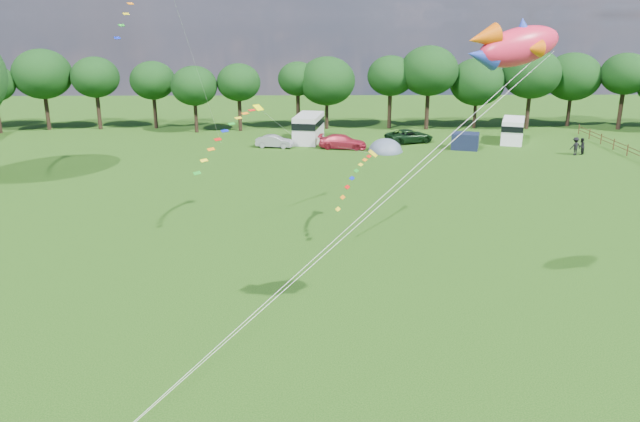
{
  "coord_description": "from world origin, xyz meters",
  "views": [
    {
      "loc": [
        -0.55,
        -22.99,
        13.76
      ],
      "look_at": [
        0.0,
        8.0,
        4.0
      ],
      "focal_mm": 35.0,
      "sensor_mm": 36.0,
      "label": 1
    }
  ],
  "objects_px": {
    "walker_b": "(575,146)",
    "car_d": "(409,136)",
    "tent_greyblue": "(385,151)",
    "campervan_d": "(513,130)",
    "fish_kite": "(512,46)",
    "walker_a": "(581,146)",
    "campervan_c": "(309,127)",
    "car_b": "(274,141)",
    "tent_orange": "(336,146)",
    "car_c": "(343,142)"
  },
  "relations": [
    {
      "from": "campervan_c",
      "to": "campervan_d",
      "type": "distance_m",
      "value": 23.08
    },
    {
      "from": "car_b",
      "to": "car_c",
      "type": "distance_m",
      "value": 7.42
    },
    {
      "from": "fish_kite",
      "to": "walker_a",
      "type": "xyz_separation_m",
      "value": [
        20.48,
        38.92,
        -11.79
      ]
    },
    {
      "from": "car_d",
      "to": "walker_a",
      "type": "xyz_separation_m",
      "value": [
        16.74,
        -6.55,
        0.11
      ]
    },
    {
      "from": "car_c",
      "to": "fish_kite",
      "type": "xyz_separation_m",
      "value": [
        3.94,
        -42.37,
        11.91
      ]
    },
    {
      "from": "car_c",
      "to": "car_d",
      "type": "relative_size",
      "value": 0.9
    },
    {
      "from": "car_c",
      "to": "walker_a",
      "type": "distance_m",
      "value": 24.67
    },
    {
      "from": "car_d",
      "to": "tent_greyblue",
      "type": "height_order",
      "value": "car_d"
    },
    {
      "from": "campervan_d",
      "to": "car_d",
      "type": "bearing_deg",
      "value": 110.42
    },
    {
      "from": "car_d",
      "to": "campervan_c",
      "type": "relative_size",
      "value": 0.83
    },
    {
      "from": "campervan_d",
      "to": "walker_a",
      "type": "relative_size",
      "value": 3.4
    },
    {
      "from": "campervan_d",
      "to": "tent_greyblue",
      "type": "height_order",
      "value": "campervan_d"
    },
    {
      "from": "walker_b",
      "to": "walker_a",
      "type": "bearing_deg",
      "value": -178.32
    },
    {
      "from": "car_b",
      "to": "campervan_c",
      "type": "bearing_deg",
      "value": -37.19
    },
    {
      "from": "walker_a",
      "to": "car_b",
      "type": "bearing_deg",
      "value": -52.11
    },
    {
      "from": "campervan_c",
      "to": "walker_a",
      "type": "xyz_separation_m",
      "value": [
        28.09,
        -7.51,
        -0.78
      ]
    },
    {
      "from": "car_b",
      "to": "walker_b",
      "type": "bearing_deg",
      "value": -87.14
    },
    {
      "from": "fish_kite",
      "to": "walker_a",
      "type": "bearing_deg",
      "value": 46.92
    },
    {
      "from": "fish_kite",
      "to": "walker_b",
      "type": "bearing_deg",
      "value": 47.61
    },
    {
      "from": "car_c",
      "to": "campervan_d",
      "type": "distance_m",
      "value": 19.68
    },
    {
      "from": "car_b",
      "to": "tent_greyblue",
      "type": "bearing_deg",
      "value": -90.47
    },
    {
      "from": "walker_b",
      "to": "car_d",
      "type": "bearing_deg",
      "value": -40.73
    },
    {
      "from": "campervan_d",
      "to": "walker_b",
      "type": "xyz_separation_m",
      "value": [
        4.3,
        -6.98,
        -0.49
      ]
    },
    {
      "from": "car_c",
      "to": "fish_kite",
      "type": "distance_m",
      "value": 44.18
    },
    {
      "from": "tent_orange",
      "to": "walker_a",
      "type": "distance_m",
      "value": 25.54
    },
    {
      "from": "fish_kite",
      "to": "car_b",
      "type": "bearing_deg",
      "value": 89.39
    },
    {
      "from": "car_b",
      "to": "walker_a",
      "type": "xyz_separation_m",
      "value": [
        31.8,
        -4.18,
        0.2
      ]
    },
    {
      "from": "car_c",
      "to": "campervan_d",
      "type": "height_order",
      "value": "campervan_d"
    },
    {
      "from": "car_b",
      "to": "campervan_d",
      "type": "height_order",
      "value": "campervan_d"
    },
    {
      "from": "tent_greyblue",
      "to": "walker_b",
      "type": "height_order",
      "value": "walker_b"
    },
    {
      "from": "car_d",
      "to": "walker_b",
      "type": "height_order",
      "value": "walker_b"
    },
    {
      "from": "campervan_d",
      "to": "walker_b",
      "type": "distance_m",
      "value": 8.21
    },
    {
      "from": "car_d",
      "to": "tent_orange",
      "type": "xyz_separation_m",
      "value": [
        -8.32,
        -1.65,
        -0.73
      ]
    },
    {
      "from": "tent_orange",
      "to": "fish_kite",
      "type": "relative_size",
      "value": 0.78
    },
    {
      "from": "campervan_d",
      "to": "walker_a",
      "type": "xyz_separation_m",
      "value": [
        5.03,
        -6.72,
        -0.56
      ]
    },
    {
      "from": "car_d",
      "to": "campervan_c",
      "type": "distance_m",
      "value": 11.43
    },
    {
      "from": "walker_a",
      "to": "tent_orange",
      "type": "bearing_deg",
      "value": -55.67
    },
    {
      "from": "campervan_c",
      "to": "tent_orange",
      "type": "height_order",
      "value": "campervan_c"
    },
    {
      "from": "car_d",
      "to": "campervan_d",
      "type": "distance_m",
      "value": 11.73
    },
    {
      "from": "campervan_c",
      "to": "walker_a",
      "type": "height_order",
      "value": "campervan_c"
    },
    {
      "from": "car_b",
      "to": "car_d",
      "type": "bearing_deg",
      "value": -70.1
    },
    {
      "from": "campervan_d",
      "to": "fish_kite",
      "type": "xyz_separation_m",
      "value": [
        -15.45,
        -45.64,
        11.23
      ]
    },
    {
      "from": "tent_orange",
      "to": "walker_a",
      "type": "bearing_deg",
      "value": -11.06
    },
    {
      "from": "campervan_d",
      "to": "tent_greyblue",
      "type": "xyz_separation_m",
      "value": [
        -14.97,
        -4.93,
        -1.41
      ]
    },
    {
      "from": "tent_greyblue",
      "to": "walker_a",
      "type": "distance_m",
      "value": 20.09
    },
    {
      "from": "campervan_d",
      "to": "walker_a",
      "type": "distance_m",
      "value": 8.41
    },
    {
      "from": "car_d",
      "to": "campervan_d",
      "type": "xyz_separation_m",
      "value": [
        11.71,
        0.18,
        0.67
      ]
    },
    {
      "from": "tent_orange",
      "to": "walker_b",
      "type": "distance_m",
      "value": 24.89
    },
    {
      "from": "campervan_d",
      "to": "car_b",
      "type": "bearing_deg",
      "value": 114.97
    },
    {
      "from": "fish_kite",
      "to": "walker_b",
      "type": "height_order",
      "value": "fish_kite"
    }
  ]
}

